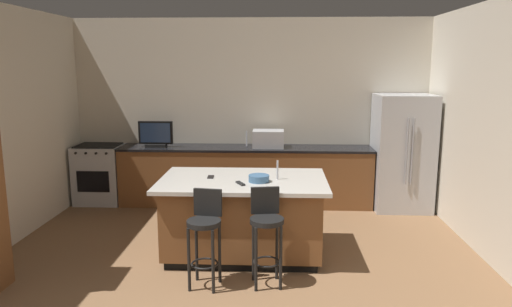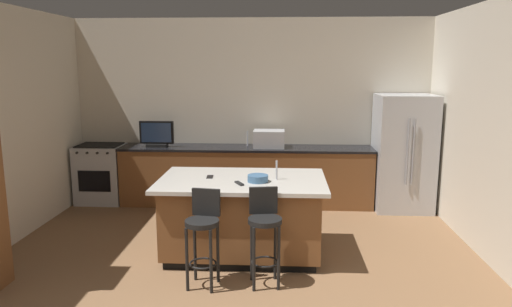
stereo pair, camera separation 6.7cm
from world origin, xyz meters
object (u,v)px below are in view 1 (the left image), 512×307
tv_monitor (156,135)px  bar_stool_right (266,228)px  fruit_bowl (259,178)px  tv_remote (240,183)px  refrigerator (402,152)px  kitchen_island (243,216)px  microwave (268,139)px  bar_stool_left (205,230)px  cell_phone (211,177)px  range_oven (100,174)px

tv_monitor → bar_stool_right: tv_monitor is taller
fruit_bowl → tv_remote: 0.24m
refrigerator → kitchen_island: bearing=-139.7°
microwave → bar_stool_left: size_ratio=0.49×
bar_stool_right → fruit_bowl: 0.73m
microwave → cell_phone: bearing=-107.8°
tv_monitor → fruit_bowl: tv_monitor is taller
fruit_bowl → tv_remote: size_ratio=1.37×
tv_monitor → bar_stool_left: 3.09m
tv_remote → tv_monitor: bearing=96.0°
bar_stool_right → tv_remote: size_ratio=5.81×
range_oven → microwave: (2.71, 0.00, 0.59)m
range_oven → fruit_bowl: size_ratio=4.08×
cell_phone → tv_remote: (0.37, -0.31, 0.01)m
tv_monitor → bar_stool_left: (1.19, -2.81, -0.53)m
refrigerator → cell_phone: 3.28m
microwave → kitchen_island: bearing=-96.9°
tv_remote → kitchen_island: bearing=59.3°
kitchen_island → tv_monitor: tv_monitor is taller
range_oven → bar_stool_left: (2.14, -2.86, 0.12)m
bar_stool_right → cell_phone: bar_stool_right is taller
kitchen_island → range_oven: 3.20m
microwave → cell_phone: size_ratio=3.20×
bar_stool_left → bar_stool_right: bearing=14.3°
kitchen_island → refrigerator: 3.04m
tv_monitor → fruit_bowl: size_ratio=2.31×
tv_monitor → cell_phone: 2.24m
tv_monitor → bar_stool_left: tv_monitor is taller
tv_remote → range_oven: bearing=109.0°
range_oven → fruit_bowl: (2.65, -2.16, 0.48)m
range_oven → cell_phone: bearing=-43.5°
refrigerator → microwave: size_ratio=3.67×
refrigerator → tv_remote: bearing=-136.5°
microwave → bar_stool_right: microwave is taller
range_oven → refrigerator: bearing=-1.1°
refrigerator → fruit_bowl: bearing=-135.6°
range_oven → tv_remote: 3.38m
bar_stool_right → cell_phone: size_ratio=6.59×
tv_remote → bar_stool_right: bearing=-87.5°
refrigerator → fruit_bowl: 2.96m
refrigerator → tv_monitor: refrigerator is taller
kitchen_island → bar_stool_left: bearing=-111.5°
kitchen_island → range_oven: range_oven is taller
bar_stool_left → bar_stool_right: size_ratio=0.99×
refrigerator → fruit_bowl: refrigerator is taller
kitchen_island → fruit_bowl: 0.53m
bar_stool_left → fruit_bowl: size_ratio=4.22×
kitchen_island → tv_monitor: (-1.51, 1.99, 0.65)m
bar_stool_left → fruit_bowl: bearing=62.1°
tv_monitor → cell_phone: bearing=-59.5°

